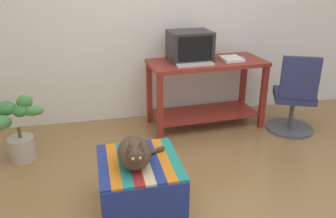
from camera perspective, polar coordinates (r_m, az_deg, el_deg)
The scene contains 10 objects.
back_wall at distance 4.10m, azimuth -2.87°, elevation 16.21°, with size 8.00×0.10×2.60m, color silver.
desk at distance 3.97m, azimuth 6.19°, elevation 4.31°, with size 1.31×0.64×0.77m.
tv_monitor at distance 3.86m, azimuth 3.57°, elevation 10.16°, with size 0.47×0.40×0.32m.
keyboard at distance 3.71m, azimuth 4.34°, elevation 7.33°, with size 0.40×0.15×0.02m, color beige.
book at distance 3.97m, azimuth 10.29°, elevation 8.07°, with size 0.22×0.24×0.03m, color white.
ottoman_with_blanket at distance 2.71m, azimuth -4.64°, elevation -12.14°, with size 0.60×0.65×0.40m.
cat at distance 2.51m, azimuth -5.46°, elevation -7.08°, with size 0.38×0.40×0.26m.
potted_plant at distance 3.57m, azimuth -23.35°, elevation -3.35°, with size 0.48×0.40×0.60m.
office_chair at distance 4.05m, azimuth 19.92°, elevation 1.48°, with size 0.55×0.56×0.89m.
pen at distance 4.10m, azimuth 11.39°, elevation 8.30°, with size 0.01×0.01×0.14m, color #B7B7BC.
Camera 1 is at (-0.71, -1.96, 1.74)m, focal length 37.38 mm.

